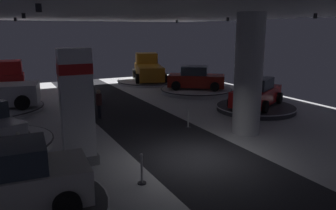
{
  "coord_description": "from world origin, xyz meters",
  "views": [
    {
      "loc": [
        -6.47,
        -10.02,
        4.77
      ],
      "look_at": [
        0.28,
        3.18,
        1.4
      ],
      "focal_mm": 35.8,
      "sensor_mm": 36.0,
      "label": 1
    }
  ],
  "objects": [
    {
      "name": "visitor_walking_near",
      "position": [
        -1.75,
        7.43,
        0.91
      ],
      "size": [
        0.32,
        0.32,
        1.59
      ],
      "color": "black",
      "rests_on": "ground"
    },
    {
      "name": "ceiling_with_spotlights",
      "position": [
        0.0,
        -0.0,
        5.55
      ],
      "size": [
        24.0,
        44.0,
        0.39
      ],
      "color": "silver"
    },
    {
      "name": "stanchion_a",
      "position": [
        -2.76,
        -0.95,
        0.37
      ],
      "size": [
        0.28,
        0.28,
        1.01
      ],
      "color": "#333338",
      "rests_on": "ground"
    },
    {
      "name": "display_platform_far_right",
      "position": [
        6.94,
        11.49,
        0.18
      ],
      "size": [
        5.41,
        5.41,
        0.32
      ],
      "color": "#B7B7BC",
      "rests_on": "ground"
    },
    {
      "name": "display_platform_mid_right",
      "position": [
        7.07,
        4.94,
        0.17
      ],
      "size": [
        4.71,
        4.71,
        0.3
      ],
      "color": "#333338",
      "rests_on": "ground"
    },
    {
      "name": "stanchion_b",
      "position": [
        1.66,
        3.69,
        0.37
      ],
      "size": [
        0.28,
        0.28,
        1.01
      ],
      "color": "#333338",
      "rests_on": "ground"
    },
    {
      "name": "display_car_near_left",
      "position": [
        -6.65,
        -1.46,
        1.11
      ],
      "size": [
        4.33,
        2.46,
        1.71
      ],
      "color": "silver",
      "rests_on": "display_platform_near_left"
    },
    {
      "name": "display_car_far_right",
      "position": [
        6.92,
        11.5,
        1.09
      ],
      "size": [
        4.45,
        3.94,
        1.71
      ],
      "color": "maroon",
      "rests_on": "display_platform_far_right"
    },
    {
      "name": "display_car_mid_right",
      "position": [
        7.04,
        4.92,
        1.06
      ],
      "size": [
        4.54,
        3.69,
        1.71
      ],
      "color": "red",
      "rests_on": "display_platform_mid_right"
    },
    {
      "name": "brand_sign_pylon",
      "position": [
        -4.14,
        1.47,
        2.14
      ],
      "size": [
        1.28,
        0.67,
        4.15
      ],
      "color": "slate",
      "rests_on": "ground"
    },
    {
      "name": "ground",
      "position": [
        0.0,
        0.0,
        -0.02
      ],
      "size": [
        24.0,
        44.0,
        0.06
      ],
      "color": "silver"
    },
    {
      "name": "display_platform_deep_right",
      "position": [
        5.63,
        17.47,
        0.15
      ],
      "size": [
        5.68,
        5.68,
        0.27
      ],
      "color": "silver",
      "rests_on": "ground"
    },
    {
      "name": "pickup_truck_deep_right",
      "position": [
        5.72,
        17.77,
        1.2
      ],
      "size": [
        3.86,
        5.68,
        2.3
      ],
      "color": "#B77519",
      "rests_on": "display_platform_deep_right"
    },
    {
      "name": "column_right",
      "position": [
        3.63,
        1.74,
        2.75
      ],
      "size": [
        1.27,
        1.27,
        5.5
      ],
      "color": "#ADADB2",
      "rests_on": "ground"
    }
  ]
}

